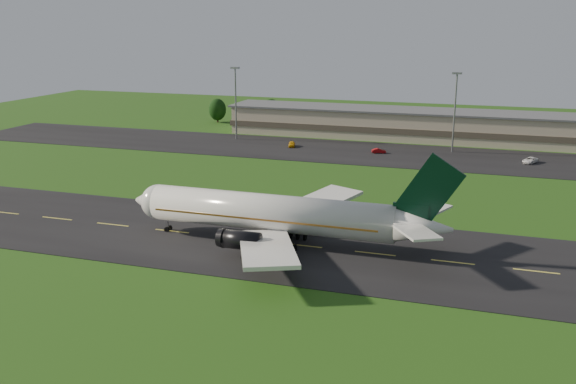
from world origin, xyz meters
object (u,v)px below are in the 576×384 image
(light_mast_centre, at_px, (455,103))
(service_vehicle_a, at_px, (292,144))
(terminal, at_px, (462,127))
(service_vehicle_c, at_px, (530,160))
(service_vehicle_b, at_px, (379,151))
(light_mast_west, at_px, (236,94))
(airliner, at_px, (275,214))

(light_mast_centre, bearing_deg, service_vehicle_a, -171.35)
(terminal, distance_m, service_vehicle_c, 29.91)
(light_mast_centre, relative_size, service_vehicle_b, 5.62)
(terminal, distance_m, light_mast_west, 64.10)
(terminal, distance_m, service_vehicle_a, 48.43)
(airliner, xyz_separation_m, service_vehicle_a, (-21.03, 73.71, -3.84))
(light_mast_west, distance_m, service_vehicle_c, 79.98)
(terminal, distance_m, service_vehicle_b, 30.63)
(terminal, relative_size, light_mast_west, 7.13)
(light_mast_centre, distance_m, service_vehicle_b, 22.66)
(service_vehicle_a, bearing_deg, airliner, -90.10)
(light_mast_west, bearing_deg, service_vehicle_a, -18.68)
(service_vehicle_a, xyz_separation_m, service_vehicle_c, (60.06, -1.73, -0.03))
(airliner, height_order, service_vehicle_a, airliner)
(terminal, relative_size, light_mast_centre, 7.13)
(airliner, xyz_separation_m, service_vehicle_b, (2.73, 72.41, -3.97))
(terminal, xyz_separation_m, service_vehicle_b, (-19.03, -23.78, -3.29))
(service_vehicle_c, bearing_deg, terminal, 152.70)
(airliner, xyz_separation_m, service_vehicle_c, (39.03, 71.98, -3.88))
(airliner, height_order, light_mast_centre, light_mast_centre)
(light_mast_west, bearing_deg, light_mast_centre, 0.00)
(light_mast_west, xyz_separation_m, service_vehicle_a, (18.62, -6.29, -11.92))
(service_vehicle_a, xyz_separation_m, service_vehicle_b, (23.76, -1.30, -0.12))
(light_mast_west, xyz_separation_m, service_vehicle_c, (78.67, -8.02, -11.95))
(service_vehicle_b, bearing_deg, light_mast_centre, -84.63)
(light_mast_west, height_order, service_vehicle_a, light_mast_west)
(airliner, relative_size, service_vehicle_c, 10.41)
(light_mast_centre, xyz_separation_m, service_vehicle_a, (-41.38, -6.29, -11.92))
(light_mast_centre, xyz_separation_m, service_vehicle_c, (18.67, -8.02, -11.95))
(service_vehicle_a, bearing_deg, service_vehicle_b, -19.16)
(airliner, distance_m, service_vehicle_c, 81.97)
(airliner, relative_size, light_mast_centre, 2.52)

